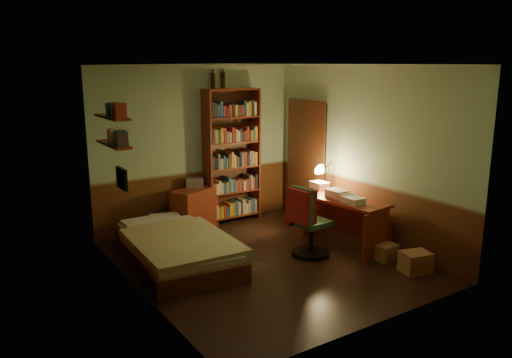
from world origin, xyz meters
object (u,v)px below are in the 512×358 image
desk_lamp (328,166)px  cardboard_box_a (416,262)px  dresser (195,209)px  desk (343,222)px  cardboard_box_b (385,252)px  bed (176,238)px  mini_stereo (195,182)px  bookshelf (232,156)px  office_chair (312,218)px

desk_lamp → cardboard_box_a: bearing=-74.8°
dresser → cardboard_box_a: dresser is taller
cardboard_box_a → desk: bearing=95.5°
desk_lamp → cardboard_box_b: desk_lamp is taller
bed → cardboard_box_b: bearing=-26.3°
dresser → mini_stereo: bearing=35.0°
bookshelf → office_chair: size_ratio=2.06×
dresser → cardboard_box_b: size_ratio=2.52×
cardboard_box_b → cardboard_box_a: bearing=-89.9°
dresser → mini_stereo: (0.07, 0.12, 0.41)m
mini_stereo → desk: bearing=-31.3°
bookshelf → desk: 2.21m
bookshelf → desk: bookshelf is taller
bed → mini_stereo: size_ratio=7.82×
bed → office_chair: 1.88m
bed → office_chair: size_ratio=2.00×
dresser → bookshelf: (0.76, 0.08, 0.78)m
office_chair → bookshelf: bearing=88.1°
office_chair → cardboard_box_b: (0.74, -0.68, -0.43)m
bed → cardboard_box_a: bed is taller
desk → desk_lamp: (0.28, 0.67, 0.69)m
desk → cardboard_box_a: size_ratio=3.77×
desk_lamp → cardboard_box_b: size_ratio=2.22×
desk_lamp → bookshelf: bearing=148.2°
desk_lamp → dresser: bearing=165.9°
mini_stereo → cardboard_box_b: bearing=-37.2°
desk → desk_lamp: size_ratio=1.98×
bed → cardboard_box_a: 3.16m
mini_stereo → bookshelf: bookshelf is taller
bookshelf → office_chair: bearing=-88.3°
desk_lamp → cardboard_box_b: (-0.16, -1.39, -0.94)m
office_chair → desk_lamp: bearing=33.2°
bed → desk_lamp: (2.57, -0.12, 0.73)m
desk_lamp → cardboard_box_a: size_ratio=1.90×
bookshelf → desk_lamp: (1.01, -1.28, -0.07)m
desk_lamp → cardboard_box_a: 2.12m
dresser → desk_lamp: desk_lamp is taller
office_chair → cardboard_box_a: (0.74, -1.20, -0.41)m
bed → desk: bearing=-13.2°
office_chair → dresser: bearing=109.5°
office_chair → mini_stereo: bearing=106.3°
desk_lamp → desk: bearing=-92.6°
desk → cardboard_box_a: desk is taller
mini_stereo → desk: size_ratio=0.21×
bookshelf → cardboard_box_a: size_ratio=6.30×
mini_stereo → bookshelf: 0.77m
mini_stereo → desk: 2.47m
bed → desk_lamp: size_ratio=3.22×
desk_lamp → office_chair: size_ratio=0.62×
desk → office_chair: bearing=176.5°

